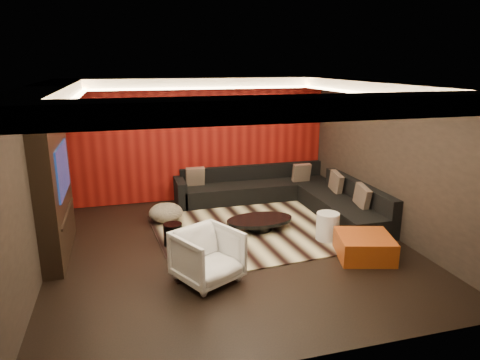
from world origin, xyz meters
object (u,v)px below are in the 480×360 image
object	(u,v)px
white_side_table	(328,227)
sectional_sofa	(287,195)
coffee_table	(260,224)
armchair	(208,256)
drum_stool	(173,234)
orange_ottoman	(364,246)

from	to	relation	value
white_side_table	sectional_sofa	bearing A→B (deg)	90.26
white_side_table	coffee_table	bearing A→B (deg)	143.05
white_side_table	sectional_sofa	xyz separation A→B (m)	(-0.01, 1.98, 0.01)
armchair	sectional_sofa	xyz separation A→B (m)	(2.37, 2.87, -0.13)
white_side_table	armchair	world-z (taller)	armchair
armchair	coffee_table	bearing A→B (deg)	23.83
coffee_table	armchair	bearing A→B (deg)	-128.97
armchair	white_side_table	bearing A→B (deg)	-6.75
drum_stool	armchair	bearing A→B (deg)	-76.15
orange_ottoman	sectional_sofa	size ratio (longest dim) A/B	0.24
drum_stool	white_side_table	size ratio (longest dim) A/B	0.75
drum_stool	sectional_sofa	size ratio (longest dim) A/B	0.11
white_side_table	armchair	xyz separation A→B (m)	(-2.38, -0.89, 0.13)
coffee_table	drum_stool	world-z (taller)	drum_stool
drum_stool	orange_ottoman	distance (m)	3.26
white_side_table	orange_ottoman	size ratio (longest dim) A/B	0.60
armchair	orange_ottoman	bearing A→B (deg)	-25.45
coffee_table	orange_ottoman	bearing A→B (deg)	-50.71
sectional_sofa	white_side_table	bearing A→B (deg)	-89.74
coffee_table	sectional_sofa	size ratio (longest dim) A/B	0.35
orange_ottoman	white_side_table	bearing A→B (deg)	108.05
orange_ottoman	coffee_table	bearing A→B (deg)	129.29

